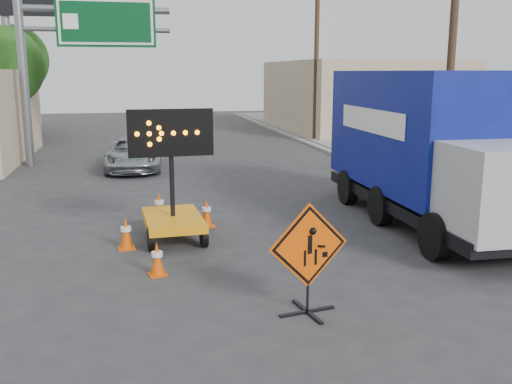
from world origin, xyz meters
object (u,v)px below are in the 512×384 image
object	(u,v)px
pickup_truck	(134,154)
arrow_board	(173,212)
construction_sign	(308,256)
box_truck	(426,156)

from	to	relation	value
pickup_truck	arrow_board	bearing A→B (deg)	-82.34
construction_sign	pickup_truck	xyz separation A→B (m)	(-2.68, 14.98, -0.34)
construction_sign	box_truck	distance (m)	6.79
arrow_board	box_truck	world-z (taller)	box_truck
construction_sign	pickup_truck	size ratio (longest dim) A/B	0.40
construction_sign	arrow_board	size ratio (longest dim) A/B	0.61
arrow_board	box_truck	size ratio (longest dim) A/B	0.37
construction_sign	box_truck	world-z (taller)	box_truck
construction_sign	box_truck	xyz separation A→B (m)	(4.68, 4.86, 0.80)
construction_sign	arrow_board	bearing A→B (deg)	101.32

